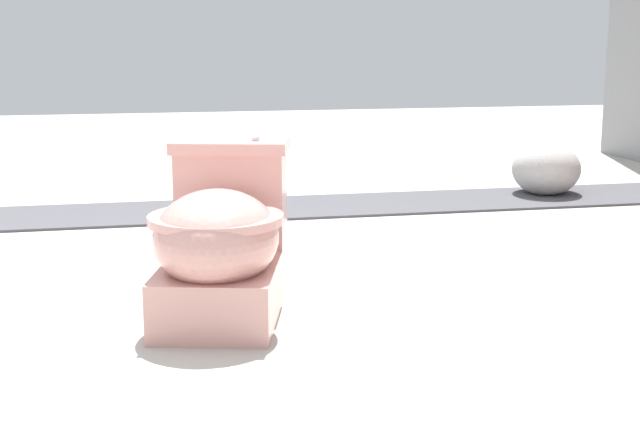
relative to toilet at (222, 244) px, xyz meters
name	(u,v)px	position (x,y,z in m)	size (l,w,h in m)	color
ground_plane	(205,295)	(-0.22, -0.04, -0.22)	(14.00, 14.00, 0.00)	#B7B2A8
gravel_strip	(284,208)	(-1.61, 0.46, -0.21)	(0.56, 8.00, 0.01)	#4C4C51
toilet	(222,244)	(0.00, 0.00, 0.00)	(0.70, 0.52, 0.52)	#E09E93
boulder_near	(546,169)	(-1.70, 1.88, -0.08)	(0.39, 0.36, 0.28)	#B7B2AD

